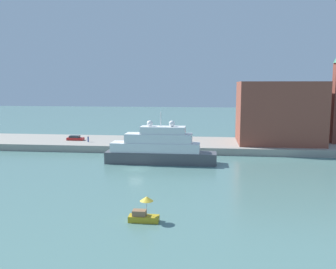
{
  "coord_description": "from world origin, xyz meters",
  "views": [
    {
      "loc": [
        14.1,
        -67.3,
        16.25
      ],
      "look_at": [
        5.64,
        6.0,
        6.13
      ],
      "focal_mm": 38.66,
      "sensor_mm": 36.0,
      "label": 1
    }
  ],
  "objects_px": {
    "parked_car": "(75,138)",
    "mooring_bollard": "(180,145)",
    "person_figure": "(88,139)",
    "small_motorboat": "(144,213)",
    "large_yacht": "(159,149)",
    "harbor_building": "(279,113)"
  },
  "relations": [
    {
      "from": "person_figure",
      "to": "small_motorboat",
      "type": "bearing_deg",
      "value": -64.14
    },
    {
      "from": "harbor_building",
      "to": "person_figure",
      "type": "bearing_deg",
      "value": -175.08
    },
    {
      "from": "harbor_building",
      "to": "parked_car",
      "type": "bearing_deg",
      "value": -178.1
    },
    {
      "from": "harbor_building",
      "to": "mooring_bollard",
      "type": "relative_size",
      "value": 23.97
    },
    {
      "from": "parked_car",
      "to": "harbor_building",
      "type": "bearing_deg",
      "value": 1.9
    },
    {
      "from": "small_motorboat",
      "to": "person_figure",
      "type": "relative_size",
      "value": 2.28
    },
    {
      "from": "small_motorboat",
      "to": "parked_car",
      "type": "bearing_deg",
      "value": 118.73
    },
    {
      "from": "parked_car",
      "to": "person_figure",
      "type": "relative_size",
      "value": 2.74
    },
    {
      "from": "mooring_bollard",
      "to": "person_figure",
      "type": "bearing_deg",
      "value": 168.58
    },
    {
      "from": "large_yacht",
      "to": "harbor_building",
      "type": "height_order",
      "value": "harbor_building"
    },
    {
      "from": "large_yacht",
      "to": "person_figure",
      "type": "distance_m",
      "value": 25.87
    },
    {
      "from": "small_motorboat",
      "to": "person_figure",
      "type": "height_order",
      "value": "person_figure"
    },
    {
      "from": "person_figure",
      "to": "mooring_bollard",
      "type": "relative_size",
      "value": 1.9
    },
    {
      "from": "harbor_building",
      "to": "small_motorboat",
      "type": "bearing_deg",
      "value": -115.44
    },
    {
      "from": "harbor_building",
      "to": "parked_car",
      "type": "distance_m",
      "value": 53.18
    },
    {
      "from": "large_yacht",
      "to": "harbor_building",
      "type": "relative_size",
      "value": 1.14
    },
    {
      "from": "large_yacht",
      "to": "harbor_building",
      "type": "xyz_separation_m",
      "value": [
        27.61,
        19.69,
        6.3
      ]
    },
    {
      "from": "parked_car",
      "to": "large_yacht",
      "type": "bearing_deg",
      "value": -35.6
    },
    {
      "from": "harbor_building",
      "to": "parked_car",
      "type": "height_order",
      "value": "harbor_building"
    },
    {
      "from": "large_yacht",
      "to": "parked_car",
      "type": "distance_m",
      "value": 30.82
    },
    {
      "from": "large_yacht",
      "to": "small_motorboat",
      "type": "distance_m",
      "value": 32.86
    },
    {
      "from": "parked_car",
      "to": "mooring_bollard",
      "type": "bearing_deg",
      "value": -14.34
    }
  ]
}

